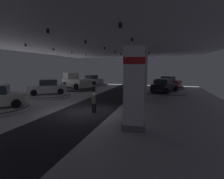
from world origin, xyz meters
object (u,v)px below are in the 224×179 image
Objects in this scene: display_car_mid_left at (47,88)px; display_platform_far_left at (77,88)px; display_platform_mid_left at (47,95)px; display_car_deep_left at (92,80)px; column_right at (141,74)px; brand_sign_pylon at (134,88)px; display_platform_deep_right at (167,87)px; visitor_walking_far at (94,91)px; display_platform_far_right at (164,93)px; display_car_deep_right at (167,82)px; display_car_far_right at (164,86)px; pickup_truck_far_left at (75,82)px; display_platform_deep_left at (92,85)px; visitor_walking_near at (94,101)px.

display_car_mid_left is 6.94m from display_platform_far_left.
display_car_deep_left is at bearing 89.37° from display_platform_mid_left.
brand_sign_pylon is (0.66, -8.14, -0.41)m from column_right.
visitor_walking_far is (-7.78, -13.48, 0.77)m from display_platform_deep_right.
display_car_deep_left is at bearing 90.15° from display_platform_far_left.
display_car_mid_left is (0.02, 0.02, 0.91)m from display_platform_mid_left.
column_right is 0.98× the size of display_platform_deep_right.
display_platform_far_right reaches higher than display_platform_deep_right.
display_car_deep_left reaches higher than visitor_walking_far.
display_platform_deep_right is (13.81, 13.31, -0.04)m from display_platform_mid_left.
display_platform_deep_right is at bearing 43.95° from display_platform_mid_left.
display_car_deep_right is at bearing -22.86° from display_platform_deep_right.
display_car_deep_right is 15.56m from visitor_walking_far.
column_right is 8.18m from brand_sign_pylon.
display_car_deep_right is at bearing 86.01° from display_car_far_right.
visitor_walking_far is (-7.29, -6.09, -0.15)m from display_car_far_right.
display_car_deep_right is (13.70, 0.31, -0.06)m from display_car_deep_left.
display_car_far_right is (13.30, 5.91, -0.02)m from display_car_mid_left.
display_platform_far_right is 13.54m from pickup_truck_far_left.
display_platform_deep_right is at bearing 157.14° from display_car_deep_right.
brand_sign_pylon reaches higher than display_platform_far_left.
display_car_deep_left is 14.95m from display_car_far_right.
display_platform_mid_left reaches higher than display_platform_far_right.
brand_sign_pylon reaches higher than display_platform_far_right.
pickup_truck_far_left is at bearing 175.30° from display_platform_far_right.
display_platform_deep_right is 15.58m from visitor_walking_far.
column_right is 3.46× the size of visitor_walking_far.
display_car_mid_left is at bearing -90.66° from display_platform_deep_left.
display_platform_deep_left is 19.87m from visitor_walking_near.
display_platform_deep_left is at bearing 89.88° from display_platform_far_left.
brand_sign_pylon is at bearing -37.84° from visitor_walking_near.
pickup_truck_far_left is at bearing 124.09° from visitor_walking_near.
display_car_mid_left reaches higher than display_platform_far_left.
display_platform_deep_left is 1.10× the size of display_platform_far_right.
display_car_mid_left reaches higher than visitor_walking_far.
brand_sign_pylon reaches higher than display_car_deep_left.
display_platform_far_left is (-13.18, 0.94, -0.00)m from display_platform_far_right.
pickup_truck_far_left is (-13.45, 1.11, 1.06)m from display_platform_far_right.
pickup_truck_far_left reaches higher than display_platform_deep_left.
display_platform_deep_right is at bearing 43.95° from display_car_mid_left.
pickup_truck_far_left is 3.54× the size of visitor_walking_near.
display_car_mid_left reaches higher than visitor_walking_near.
brand_sign_pylon is 14.22m from display_platform_mid_left.
display_platform_mid_left is 3.32× the size of visitor_walking_far.
display_platform_deep_right is (13.67, 0.33, -0.93)m from display_car_deep_left.
display_platform_deep_left is at bearing 87.22° from pickup_truck_far_left.
display_platform_deep_right is 3.54× the size of visitor_walking_far.
display_car_deep_left is at bearing -178.64° from display_platform_deep_right.
brand_sign_pylon reaches higher than display_car_deep_right.
column_right is at bearing -49.60° from display_car_deep_left.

